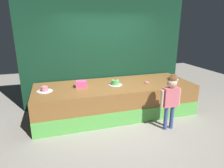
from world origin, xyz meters
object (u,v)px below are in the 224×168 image
donut (147,82)px  cake_left (45,90)px  cake_center (115,83)px  cake_right (173,77)px  child_figure (171,95)px  pink_box (81,84)px

donut → cake_left: 2.47m
cake_center → cake_right: 1.64m
cake_center → cake_right: bearing=0.4°
cake_left → cake_right: 3.29m
cake_left → cake_center: bearing=-0.1°
child_figure → cake_center: bearing=128.3°
pink_box → cake_center: size_ratio=0.73×
pink_box → cake_right: size_ratio=0.89×
cake_center → cake_left: bearing=179.9°
donut → cake_right: bearing=5.8°
cake_center → pink_box: bearing=176.5°
donut → cake_right: cake_right is taller
cake_left → cake_right: bearing=0.1°
cake_center → child_figure: bearing=-51.7°
child_figure → donut: (-0.03, 1.01, 0.00)m
pink_box → cake_left: pink_box is taller
child_figure → donut: 1.01m
donut → cake_left: size_ratio=0.33×
pink_box → donut: bearing=-4.3°
child_figure → cake_right: (0.79, 1.09, 0.04)m
cake_center → cake_right: (1.64, 0.01, 0.00)m
child_figure → pink_box: child_figure is taller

